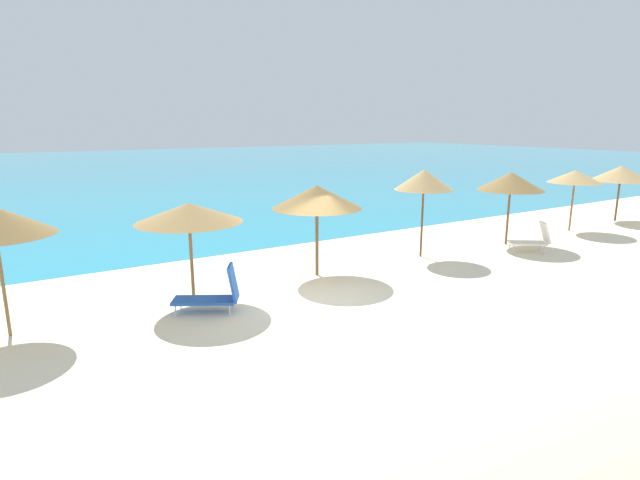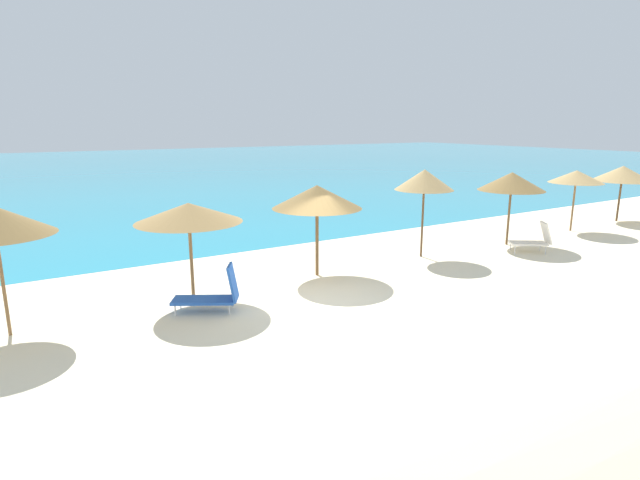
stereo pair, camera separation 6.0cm
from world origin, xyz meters
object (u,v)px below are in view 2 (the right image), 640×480
object	(u,v)px
beach_umbrella_8	(576,177)
beach_umbrella_9	(623,174)
beach_umbrella_4	(189,213)
lounge_chair_1	(534,240)
beach_umbrella_6	(424,180)
beach_umbrella_5	(317,197)
beach_umbrella_7	(512,181)
lounge_chair_0	(214,294)

from	to	relation	value
beach_umbrella_8	beach_umbrella_9	bearing A→B (deg)	2.68
beach_umbrella_4	lounge_chair_1	bearing A→B (deg)	-6.78
beach_umbrella_8	beach_umbrella_9	distance (m)	3.89
beach_umbrella_6	beach_umbrella_4	bearing A→B (deg)	-177.97
beach_umbrella_4	beach_umbrella_5	distance (m)	3.91
beach_umbrella_6	beach_umbrella_9	world-z (taller)	beach_umbrella_6
beach_umbrella_6	beach_umbrella_9	size ratio (longest dim) A/B	1.15
beach_umbrella_6	beach_umbrella_8	xyz separation A→B (m)	(8.35, -0.14, -0.34)
beach_umbrella_7	lounge_chair_1	distance (m)	2.33
beach_umbrella_6	lounge_chair_0	bearing A→B (deg)	-170.96
beach_umbrella_8	lounge_chair_1	world-z (taller)	beach_umbrella_8
beach_umbrella_6	beach_umbrella_7	world-z (taller)	beach_umbrella_6
beach_umbrella_7	beach_umbrella_8	size ratio (longest dim) A/B	1.06
beach_umbrella_9	lounge_chair_1	size ratio (longest dim) A/B	1.80
lounge_chair_0	lounge_chair_1	bearing A→B (deg)	-62.10
beach_umbrella_6	beach_umbrella_5	bearing A→B (deg)	179.76
lounge_chair_1	lounge_chair_0	bearing A→B (deg)	121.94
beach_umbrella_9	lounge_chair_1	xyz separation A→B (m)	(-8.50, -1.73, -1.74)
beach_umbrella_8	lounge_chair_1	xyz separation A→B (m)	(-4.61, -1.55, -1.82)
beach_umbrella_5	beach_umbrella_6	size ratio (longest dim) A/B	0.91
lounge_chair_0	beach_umbrella_8	bearing A→B (deg)	-56.02
beach_umbrella_5	beach_umbrella_8	xyz separation A→B (m)	(12.51, -0.16, -0.07)
beach_umbrella_4	beach_umbrella_8	xyz separation A→B (m)	(16.40, 0.14, -0.01)
beach_umbrella_5	beach_umbrella_8	distance (m)	12.51
beach_umbrella_6	lounge_chair_0	size ratio (longest dim) A/B	1.79
beach_umbrella_5	lounge_chair_0	distance (m)	4.36
beach_umbrella_7	beach_umbrella_5	bearing A→B (deg)	177.25
beach_umbrella_6	beach_umbrella_7	size ratio (longest dim) A/B	1.10
beach_umbrella_4	beach_umbrella_9	size ratio (longest dim) A/B	1.02
beach_umbrella_8	lounge_chair_0	size ratio (longest dim) A/B	1.54
beach_umbrella_9	lounge_chair_0	size ratio (longest dim) A/B	1.56
beach_umbrella_4	lounge_chair_1	world-z (taller)	beach_umbrella_4
beach_umbrella_5	beach_umbrella_9	distance (m)	16.39
beach_umbrella_6	lounge_chair_0	xyz separation A→B (m)	(-7.86, -1.25, -2.20)
beach_umbrella_5	beach_umbrella_8	size ratio (longest dim) A/B	1.06
lounge_chair_0	beach_umbrella_9	bearing A→B (deg)	-56.26
beach_umbrella_8	beach_umbrella_9	xyz separation A→B (m)	(3.88, 0.18, -0.08)
beach_umbrella_4	beach_umbrella_6	xyz separation A→B (m)	(8.05, 0.29, 0.33)
beach_umbrella_5	beach_umbrella_7	world-z (taller)	beach_umbrella_7
beach_umbrella_9	lounge_chair_1	bearing A→B (deg)	-168.51
beach_umbrella_7	lounge_chair_0	xyz separation A→B (m)	(-11.82, -0.88, -1.95)
beach_umbrella_9	lounge_chair_1	world-z (taller)	beach_umbrella_9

